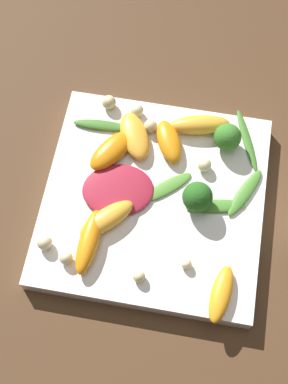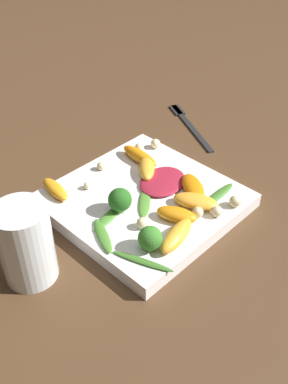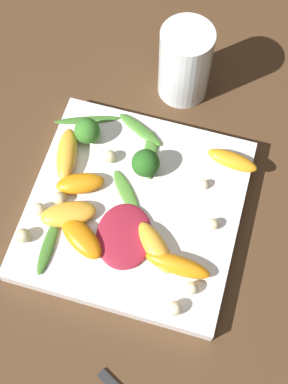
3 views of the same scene
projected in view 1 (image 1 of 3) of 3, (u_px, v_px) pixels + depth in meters
name	position (u px, v px, depth m)	size (l,w,h in m)	color
ground_plane	(154.00, 205.00, 0.67)	(2.40, 2.40, 0.00)	#4C331E
plate	(154.00, 201.00, 0.66)	(0.26, 0.26, 0.02)	white
radicchio_leaf_0	(117.00, 194.00, 0.64)	(0.08, 0.10, 0.01)	maroon
orange_segment_0	(135.00, 136.00, 0.67)	(0.08, 0.06, 0.02)	#FCAD33
orange_segment_1	(221.00, 294.00, 0.59)	(0.07, 0.03, 0.02)	orange
orange_segment_2	(200.00, 125.00, 0.67)	(0.04, 0.08, 0.02)	#FCAD33
orange_segment_3	(107.00, 219.00, 0.62)	(0.07, 0.07, 0.02)	#FCAD33
orange_segment_4	(112.00, 150.00, 0.66)	(0.07, 0.06, 0.02)	orange
orange_segment_5	(169.00, 142.00, 0.66)	(0.07, 0.05, 0.02)	orange
orange_segment_6	(89.00, 242.00, 0.61)	(0.08, 0.03, 0.02)	orange
broccoli_floret_0	(198.00, 195.00, 0.62)	(0.04, 0.04, 0.04)	#84AD5B
broccoli_floret_1	(227.00, 137.00, 0.66)	(0.03, 0.03, 0.04)	#7A9E51
arugula_sprig_0	(247.00, 140.00, 0.67)	(0.09, 0.04, 0.00)	#3D7528
arugula_sprig_1	(102.00, 125.00, 0.68)	(0.02, 0.07, 0.01)	#3D7528
arugula_sprig_2	(167.00, 187.00, 0.65)	(0.06, 0.06, 0.00)	#518E33
arugula_sprig_3	(216.00, 205.00, 0.64)	(0.03, 0.07, 0.01)	#47842D
arugula_sprig_4	(245.00, 193.00, 0.64)	(0.07, 0.05, 0.01)	#47842D
macadamia_nut_0	(205.00, 165.00, 0.65)	(0.02, 0.02, 0.02)	beige
macadamia_nut_1	(44.00, 243.00, 0.61)	(0.02, 0.02, 0.02)	beige
macadamia_nut_2	(109.00, 102.00, 0.69)	(0.02, 0.02, 0.02)	beige
macadamia_nut_3	(186.00, 264.00, 0.60)	(0.01, 0.01, 0.01)	beige
macadamia_nut_4	(137.00, 111.00, 0.68)	(0.02, 0.02, 0.02)	beige
macadamia_nut_5	(66.00, 258.00, 0.61)	(0.02, 0.02, 0.02)	beige
macadamia_nut_6	(136.00, 276.00, 0.60)	(0.01, 0.01, 0.01)	beige
macadamia_nut_7	(151.00, 126.00, 0.67)	(0.02, 0.02, 0.02)	beige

